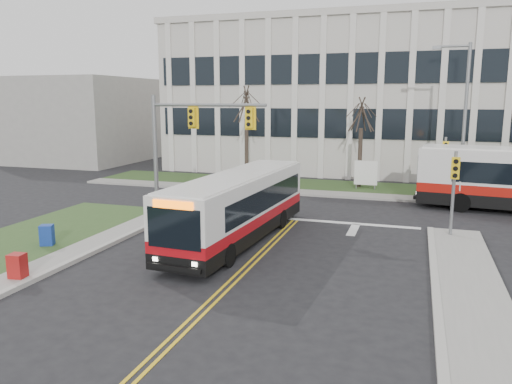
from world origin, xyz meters
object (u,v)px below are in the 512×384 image
(directory_sign, at_px, (366,173))
(streetlight, at_px, (462,113))
(bus_main, at_px, (238,208))
(newspaper_box_blue, at_px, (47,236))
(newspaper_box_red, at_px, (18,268))

(directory_sign, bearing_deg, streetlight, -13.23)
(directory_sign, distance_m, bus_main, 14.31)
(newspaper_box_blue, bearing_deg, streetlight, 19.93)
(directory_sign, bearing_deg, newspaper_box_red, -114.26)
(directory_sign, distance_m, newspaper_box_blue, 20.43)
(directory_sign, relative_size, newspaper_box_red, 2.11)
(directory_sign, xyz_separation_m, newspaper_box_red, (-9.30, -20.64, -0.70))
(newspaper_box_blue, xyz_separation_m, newspaper_box_red, (1.75, -3.47, 0.00))
(streetlight, xyz_separation_m, directory_sign, (-5.53, 1.30, -4.02))
(newspaper_box_red, bearing_deg, newspaper_box_blue, 110.12)
(directory_sign, xyz_separation_m, bus_main, (-3.99, -13.74, 0.24))
(directory_sign, height_order, newspaper_box_blue, directory_sign)
(directory_sign, bearing_deg, newspaper_box_blue, -122.78)
(streetlight, height_order, directory_sign, streetlight)
(streetlight, relative_size, newspaper_box_blue, 9.68)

